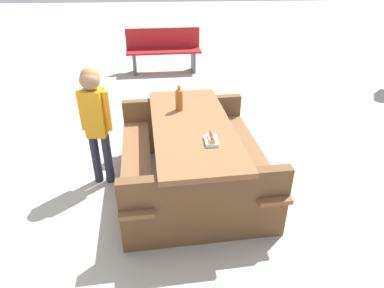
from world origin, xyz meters
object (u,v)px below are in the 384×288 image
hotdog_tray (211,139)px  park_bench_near (164,49)px  child_in_coat (95,113)px  picnic_table (192,151)px  soda_bottle (179,99)px

hotdog_tray → park_bench_near: size_ratio=0.12×
child_in_coat → park_bench_near: size_ratio=0.84×
picnic_table → child_in_coat: 1.03m
soda_bottle → child_in_coat: size_ratio=0.21×
soda_bottle → park_bench_near: 3.73m
park_bench_near → soda_bottle: bearing=2.9°
hotdog_tray → child_in_coat: (-0.55, -1.09, 0.03)m
picnic_table → child_in_coat: size_ratio=1.50×
soda_bottle → picnic_table: bearing=18.2°
child_in_coat → park_bench_near: child_in_coat is taller
soda_bottle → hotdog_tray: size_ratio=1.50×
picnic_table → child_in_coat: (-0.18, -0.95, 0.37)m
hotdog_tray → park_bench_near: bearing=-174.4°
picnic_table → park_bench_near: 4.05m
soda_bottle → child_in_coat: bearing=-79.3°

